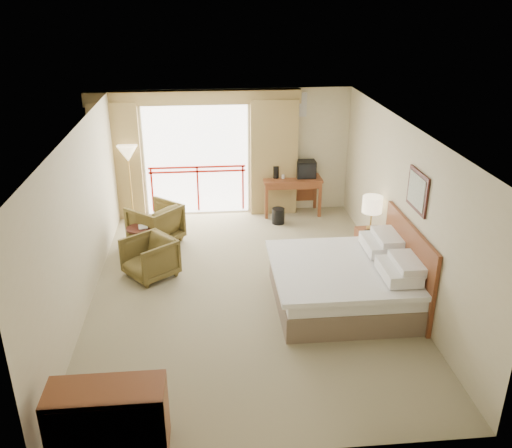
{
  "coord_description": "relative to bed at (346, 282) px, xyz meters",
  "views": [
    {
      "loc": [
        -0.58,
        -7.81,
        4.54
      ],
      "look_at": [
        0.19,
        0.4,
        0.99
      ],
      "focal_mm": 38.0,
      "sensor_mm": 36.0,
      "label": 1
    }
  ],
  "objects": [
    {
      "name": "nightstand",
      "position": [
        0.78,
        1.34,
        -0.07
      ],
      "size": [
        0.46,
        0.54,
        0.62
      ],
      "primitive_type": "cube",
      "rotation": [
        0.0,
        0.0,
        0.06
      ],
      "color": "maroon",
      "rests_on": "floor"
    },
    {
      "name": "curtain_right",
      "position": [
        -0.65,
        3.95,
        0.87
      ],
      "size": [
        1.0,
        0.26,
        2.5
      ],
      "primitive_type": "cube",
      "color": "olive",
      "rests_on": "wall_back"
    },
    {
      "name": "book",
      "position": [
        -3.39,
        2.15,
        0.13
      ],
      "size": [
        0.19,
        0.24,
        0.02
      ],
      "primitive_type": "imported",
      "rotation": [
        0.0,
        0.0,
        0.14
      ],
      "color": "white",
      "rests_on": "side_table"
    },
    {
      "name": "wall_right",
      "position": [
        1.0,
        0.6,
        0.97
      ],
      "size": [
        0.0,
        7.0,
        7.0
      ],
      "primitive_type": "plane",
      "rotation": [
        1.57,
        0.0,
        -1.57
      ],
      "color": "beige",
      "rests_on": "ground"
    },
    {
      "name": "floor",
      "position": [
        -1.5,
        0.6,
        -0.38
      ],
      "size": [
        7.0,
        7.0,
        0.0
      ],
      "primitive_type": "plane",
      "color": "gray",
      "rests_on": "ground"
    },
    {
      "name": "wall_back",
      "position": [
        -1.5,
        4.1,
        0.97
      ],
      "size": [
        5.0,
        0.0,
        5.0
      ],
      "primitive_type": "plane",
      "rotation": [
        1.57,
        0.0,
        0.0
      ],
      "color": "beige",
      "rests_on": "ground"
    },
    {
      "name": "floor_lamp",
      "position": [
        -3.69,
        3.72,
        1.05
      ],
      "size": [
        0.42,
        0.42,
        1.65
      ],
      "rotation": [
        0.0,
        0.0,
        0.24
      ],
      "color": "tan",
      "rests_on": "floor"
    },
    {
      "name": "phone",
      "position": [
        0.73,
        1.19,
        0.28
      ],
      "size": [
        0.19,
        0.16,
        0.08
      ],
      "primitive_type": "cube",
      "rotation": [
        0.0,
        0.0,
        0.13
      ],
      "color": "black",
      "rests_on": "nightstand"
    },
    {
      "name": "headboard",
      "position": [
        0.96,
        0.0,
        0.27
      ],
      "size": [
        0.06,
        2.1,
        1.3
      ],
      "primitive_type": "cube",
      "color": "maroon",
      "rests_on": "wall_right"
    },
    {
      "name": "coffee_maker",
      "position": [
        -0.61,
        3.83,
        0.58
      ],
      "size": [
        0.15,
        0.15,
        0.27
      ],
      "primitive_type": "cylinder",
      "rotation": [
        0.0,
        0.0,
        0.23
      ],
      "color": "black",
      "rests_on": "desk"
    },
    {
      "name": "dresser",
      "position": [
        -3.21,
        -2.69,
        0.03
      ],
      "size": [
        1.22,
        0.52,
        0.82
      ],
      "rotation": [
        0.0,
        0.0,
        0.01
      ],
      "color": "maroon",
      "rests_on": "floor"
    },
    {
      "name": "wall_left",
      "position": [
        -4.0,
        0.6,
        0.97
      ],
      "size": [
        0.0,
        7.0,
        7.0
      ],
      "primitive_type": "plane",
      "rotation": [
        1.57,
        0.0,
        1.57
      ],
      "color": "beige",
      "rests_on": "ground"
    },
    {
      "name": "framed_art",
      "position": [
        0.97,
        0.0,
        1.47
      ],
      "size": [
        0.04,
        0.72,
        0.6
      ],
      "color": "black",
      "rests_on": "wall_right"
    },
    {
      "name": "ceiling",
      "position": [
        -1.5,
        0.6,
        2.32
      ],
      "size": [
        7.0,
        7.0,
        0.0
      ],
      "primitive_type": "plane",
      "rotation": [
        3.14,
        0.0,
        0.0
      ],
      "color": "white",
      "rests_on": "wall_back"
    },
    {
      "name": "side_table",
      "position": [
        -3.39,
        2.15,
        -0.03
      ],
      "size": [
        0.46,
        0.46,
        0.5
      ],
      "rotation": [
        0.0,
        0.0,
        -0.31
      ],
      "color": "black",
      "rests_on": "floor"
    },
    {
      "name": "cup",
      "position": [
        -0.46,
        3.78,
        0.49
      ],
      "size": [
        0.08,
        0.08,
        0.09
      ],
      "primitive_type": "cylinder",
      "rotation": [
        0.0,
        0.0,
        0.36
      ],
      "color": "white",
      "rests_on": "desk"
    },
    {
      "name": "wall_front",
      "position": [
        -1.5,
        -2.9,
        0.97
      ],
      "size": [
        5.0,
        0.0,
        5.0
      ],
      "primitive_type": "plane",
      "rotation": [
        -1.57,
        0.0,
        0.0
      ],
      "color": "beige",
      "rests_on": "ground"
    },
    {
      "name": "balcony_railing",
      "position": [
        -2.3,
        4.06,
        0.44
      ],
      "size": [
        2.09,
        0.03,
        1.02
      ],
      "color": "red",
      "rests_on": "wall_back"
    },
    {
      "name": "valance",
      "position": [
        -2.3,
        3.98,
        2.17
      ],
      "size": [
        4.4,
        0.22,
        0.28
      ],
      "primitive_type": "cube",
      "color": "olive",
      "rests_on": "wall_back"
    },
    {
      "name": "table_lamp",
      "position": [
        0.78,
        1.39,
        0.72
      ],
      "size": [
        0.35,
        0.35,
        0.62
      ],
      "rotation": [
        0.0,
        0.0,
        -0.18
      ],
      "color": "tan",
      "rests_on": "nightstand"
    },
    {
      "name": "tv",
      "position": [
        0.04,
        3.83,
        0.63
      ],
      "size": [
        0.41,
        0.32,
        0.37
      ],
      "rotation": [
        0.0,
        0.0,
        -0.01
      ],
      "color": "black",
      "rests_on": "desk"
    },
    {
      "name": "wastebasket",
      "position": [
        -0.62,
        3.28,
        -0.21
      ],
      "size": [
        0.34,
        0.34,
        0.33
      ],
      "primitive_type": "cylinder",
      "rotation": [
        0.0,
        0.0,
        0.37
      ],
      "color": "black",
      "rests_on": "floor"
    },
    {
      "name": "curtain_left",
      "position": [
        -3.95,
        3.95,
        0.87
      ],
      "size": [
        1.0,
        0.26,
        2.5
      ],
      "primitive_type": "cube",
      "color": "olive",
      "rests_on": "wall_back"
    },
    {
      "name": "armchair_far",
      "position": [
        -3.12,
        2.59,
        -0.38
      ],
      "size": [
        1.19,
        1.19,
        0.78
      ],
      "primitive_type": "imported",
      "rotation": [
        0.0,
        0.0,
        -2.3
      ],
      "color": "#4D401C",
      "rests_on": "floor"
    },
    {
      "name": "armchair_near",
      "position": [
        -3.11,
        1.18,
        -0.38
      ],
      "size": [
        1.07,
        1.07,
        0.71
      ],
      "primitive_type": "imported",
      "rotation": [
        0.0,
        0.0,
        -0.91
      ],
      "color": "#4D401C",
      "rests_on": "floor"
    },
    {
      "name": "desk",
      "position": [
        -0.26,
        3.89,
        0.27
      ],
      "size": [
        1.27,
        0.61,
        0.83
      ],
      "rotation": [
        0.0,
        0.0,
        -0.06
      ],
      "color": "maroon",
      "rests_on": "floor"
    },
    {
      "name": "balcony_door",
      "position": [
        -2.3,
        4.08,
        0.82
      ],
      "size": [
        2.4,
        0.0,
        2.4
      ],
      "primitive_type": "plane",
      "rotation": [
        1.57,
        0.0,
        0.0
      ],
      "color": "white",
      "rests_on": "wall_back"
    },
    {
      "name": "hvac_vent",
      "position": [
        -0.2,
        4.07,
        1.97
      ],
      "size": [
        0.5,
        0.04,
        0.5
      ],
      "primitive_type": "cube",
      "color": "silver",
      "rests_on": "wall_back"
    },
    {
      "name": "bed",
      "position": [
        0.0,
        0.0,
        0.0
      ],
      "size": [
        2.13,
        2.06,
        0.97
      ],
      "color": "brown",
      "rests_on": "floor"
    }
  ]
}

